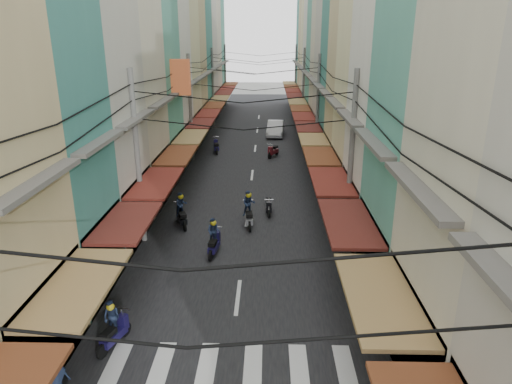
% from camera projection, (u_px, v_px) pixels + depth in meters
% --- Properties ---
extents(ground, '(160.00, 160.00, 0.00)m').
position_uv_depth(ground, '(241.00, 272.00, 19.40)').
color(ground, slate).
rests_on(ground, ground).
extents(road, '(10.00, 80.00, 0.02)m').
position_uv_depth(road, '(255.00, 154.00, 38.28)').
color(road, black).
rests_on(road, ground).
extents(sidewalk_left, '(3.00, 80.00, 0.06)m').
position_uv_depth(sidewalk_left, '(178.00, 153.00, 38.43)').
color(sidewalk_left, slate).
rests_on(sidewalk_left, ground).
extents(sidewalk_right, '(3.00, 80.00, 0.06)m').
position_uv_depth(sidewalk_right, '(332.00, 154.00, 38.11)').
color(sidewalk_right, slate).
rests_on(sidewalk_right, ground).
extents(crosswalk, '(7.55, 2.40, 0.01)m').
position_uv_depth(crosswalk, '(230.00, 369.00, 13.73)').
color(crosswalk, silver).
rests_on(crosswalk, ground).
extents(building_row_left, '(7.80, 67.67, 23.70)m').
position_uv_depth(building_row_left, '(140.00, 31.00, 32.02)').
color(building_row_left, silver).
rests_on(building_row_left, ground).
extents(building_row_right, '(7.80, 68.98, 22.59)m').
position_uv_depth(building_row_right, '(367.00, 36.00, 31.64)').
color(building_row_right, '#387C72').
rests_on(building_row_right, ground).
extents(utility_poles, '(10.20, 66.13, 8.20)m').
position_uv_depth(utility_poles, '(252.00, 80.00, 31.41)').
color(utility_poles, slate).
rests_on(utility_poles, ground).
extents(white_car, '(5.25, 2.35, 1.81)m').
position_uv_depth(white_car, '(275.00, 136.00, 45.27)').
color(white_car, silver).
rests_on(white_car, ground).
extents(bicycle, '(1.88, 0.94, 1.24)m').
position_uv_depth(bicycle, '(390.00, 249.00, 21.46)').
color(bicycle, black).
rests_on(bicycle, ground).
extents(moving_scooters, '(5.79, 27.28, 1.94)m').
position_uv_depth(moving_scooters, '(221.00, 207.00, 25.12)').
color(moving_scooters, black).
rests_on(moving_scooters, ground).
extents(parked_scooters, '(13.22, 13.57, 1.00)m').
position_uv_depth(parked_scooters, '(365.00, 316.00, 15.53)').
color(parked_scooters, black).
rests_on(parked_scooters, ground).
extents(pedestrians, '(13.17, 19.70, 2.20)m').
position_uv_depth(pedestrians, '(141.00, 235.00, 20.38)').
color(pedestrians, '#26202B').
rests_on(pedestrians, ground).
extents(market_umbrella, '(2.09, 2.09, 2.20)m').
position_uv_depth(market_umbrella, '(440.00, 271.00, 15.55)').
color(market_umbrella, '#B2B2B7').
rests_on(market_umbrella, ground).
extents(traffic_sign, '(0.10, 0.70, 3.19)m').
position_uv_depth(traffic_sign, '(386.00, 238.00, 17.01)').
color(traffic_sign, slate).
rests_on(traffic_sign, ground).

